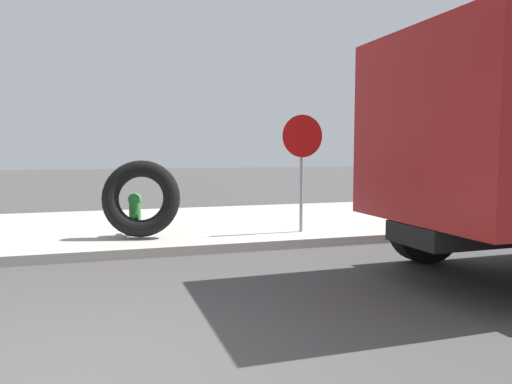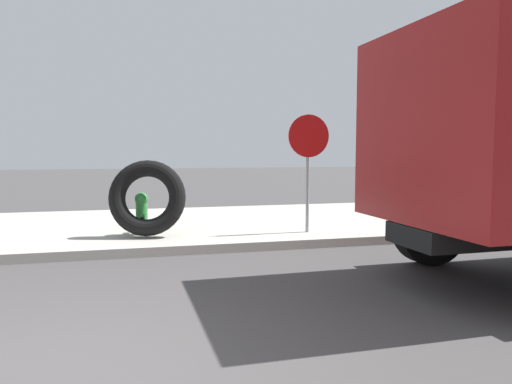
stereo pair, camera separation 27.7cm
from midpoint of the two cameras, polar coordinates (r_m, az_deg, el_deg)
name	(u,v)px [view 1 (the left image)]	position (r m, az deg, el deg)	size (l,w,h in m)	color
sidewalk_curb	(93,230)	(10.04, -19.45, -4.25)	(36.00, 5.00, 0.15)	#ADA89E
fire_hydrant	(135,213)	(8.68, -15.00, -2.40)	(0.23, 0.53, 0.74)	#2D8438
loose_tire	(141,198)	(8.41, -14.35, -0.73)	(1.31, 1.31, 0.29)	black
stop_sign	(302,151)	(8.71, 4.55, 4.84)	(0.76, 0.08, 2.11)	gray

